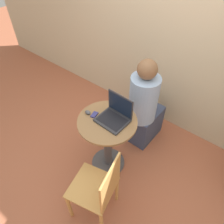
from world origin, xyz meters
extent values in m
plane|color=#B26042|center=(0.00, 0.00, 0.00)|extent=(12.00, 12.00, 0.00)
cube|color=beige|center=(0.00, 1.14, 1.30)|extent=(7.00, 0.05, 2.60)
cylinder|color=#4C4C51|center=(0.00, 0.00, 0.01)|extent=(0.41, 0.41, 0.02)
cylinder|color=#4C4C51|center=(0.00, 0.00, 0.38)|extent=(0.10, 0.10, 0.73)
cylinder|color=olive|center=(0.00, 0.00, 0.76)|extent=(0.62, 0.62, 0.02)
cube|color=#2D2D33|center=(0.04, 0.03, 0.78)|extent=(0.31, 0.26, 0.02)
cube|color=black|center=(0.04, 0.03, 0.79)|extent=(0.28, 0.21, 0.00)
cube|color=#2D2D33|center=(0.05, 0.15, 0.92)|extent=(0.31, 0.02, 0.24)
cube|color=#141E33|center=(0.05, 0.15, 0.92)|extent=(0.28, 0.01, 0.21)
cube|color=navy|center=(-0.16, -0.02, 0.78)|extent=(0.07, 0.09, 0.02)
ellipsoid|color=#4C4C51|center=(-0.23, -0.05, 0.79)|extent=(0.07, 0.05, 0.04)
cylinder|color=tan|center=(0.02, -0.39, 0.22)|extent=(0.04, 0.04, 0.44)
cylinder|color=tan|center=(0.10, -0.73, 0.22)|extent=(0.04, 0.04, 0.44)
cylinder|color=tan|center=(0.37, -0.30, 0.22)|extent=(0.04, 0.04, 0.44)
cylinder|color=tan|center=(0.45, -0.65, 0.22)|extent=(0.04, 0.04, 0.44)
cube|color=tan|center=(0.23, -0.52, 0.45)|extent=(0.48, 0.48, 0.02)
cube|color=tan|center=(0.42, -0.47, 0.67)|extent=(0.10, 0.36, 0.44)
cube|color=#3D4766|center=(0.09, 0.66, 0.23)|extent=(0.32, 0.47, 0.46)
cylinder|color=#9EBCE5|center=(0.09, 0.54, 0.75)|extent=(0.33, 0.33, 0.58)
sphere|color=brown|center=(0.09, 0.54, 1.15)|extent=(0.22, 0.22, 0.22)
camera|label=1|loc=(0.98, -1.16, 2.40)|focal=35.00mm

